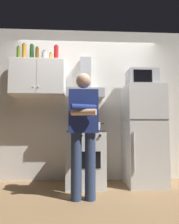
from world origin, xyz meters
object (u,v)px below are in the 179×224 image
Objects in this scene: bottle_wine_green at (32,53)px; bottle_canister_steel at (44,57)px; cooking_pot at (94,126)px; range_hood at (85,88)px; stove_oven at (86,158)px; upper_cabinet at (38,78)px; bottle_beer_brown at (37,54)px; refrigerator at (143,135)px; person_standing at (83,129)px; bottle_soda_red at (56,53)px; microwave at (142,79)px; bottle_spice_jar at (51,57)px; bottle_olive_oil at (18,54)px; bottle_liquor_amber at (24,53)px.

bottle_wine_green is 1.59× the size of bottle_canister_steel.
range_hood is at bearing 117.88° from cooking_pot.
upper_cabinet is at bearing 171.10° from stove_oven.
stove_oven is 1.17× the size of range_hood.
upper_cabinet is at bearing -15.48° from bottle_beer_brown.
refrigerator is 2.35m from bottle_wine_green.
stove_oven is at bearing 85.28° from person_standing.
bottle_canister_steel is (-0.21, 0.07, -0.04)m from bottle_soda_red.
cooking_pot is at bearing -42.49° from stove_oven.
upper_cabinet is 3.06× the size of cooking_pot.
microwave is at bearing 32.00° from person_standing.
bottle_canister_steel is (-1.66, 0.17, 1.34)m from refrigerator.
range_hood is at bearing 1.14° from bottle_spice_jar.
microwave is at bearing -4.60° from bottle_wine_green.
refrigerator is 5.09× the size of bottle_wine_green.
person_standing reaches higher than stove_oven.
range_hood reaches higher than stove_oven.
bottle_beer_brown is (-0.83, 0.13, 1.74)m from stove_oven.
bottle_soda_red is (-1.45, 0.08, 0.44)m from microwave.
stove_oven is 3.45× the size of bottle_beer_brown.
upper_cabinet is 0.47m from bottle_wine_green.
bottle_olive_oil is at bearing 176.47° from refrigerator.
microwave is (0.95, 0.02, 1.31)m from stove_oven.
refrigerator is 2.25m from bottle_beer_brown.
bottle_soda_red is (-0.50, -0.03, 0.58)m from range_hood.
person_standing is 1.66m from bottle_beer_brown.
bottle_spice_jar is at bearing 175.79° from refrigerator.
bottle_soda_red reaches higher than microwave.
microwave is 1.89× the size of bottle_beer_brown.
bottle_olive_oil is (-1.10, 0.74, 1.27)m from person_standing.
refrigerator is 3.33× the size of microwave.
bottle_liquor_amber reaches higher than refrigerator.
cooking_pot is at bearing -171.68° from refrigerator.
range_hood is 2.71× the size of bottle_soda_red.
bottle_olive_oil is at bearing -171.48° from bottle_liquor_amber.
bottle_beer_brown is at bearing 173.93° from bottle_soda_red.
bottle_olive_oil is 0.10m from bottle_liquor_amber.
bottle_olive_oil reaches higher than refrigerator.
bottle_spice_jar reaches higher than range_hood.
cooking_pot is at bearing -14.73° from upper_cabinet.
cooking_pot is 1.68m from bottle_wine_green.
bottle_olive_oil is (-2.10, 0.13, 1.37)m from refrigerator.
microwave is at bearing -3.54° from bottle_spice_jar.
bottle_soda_red is at bearing -176.86° from range_hood.
bottle_liquor_amber is at bearing -168.02° from bottle_wine_green.
person_standing is 6.37× the size of bottle_olive_oil.
person_standing is at bearing -148.77° from refrigerator.
upper_cabinet reaches higher than refrigerator.
refrigerator is 6.31× the size of bottle_beer_brown.
microwave is at bearing 90.90° from refrigerator.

